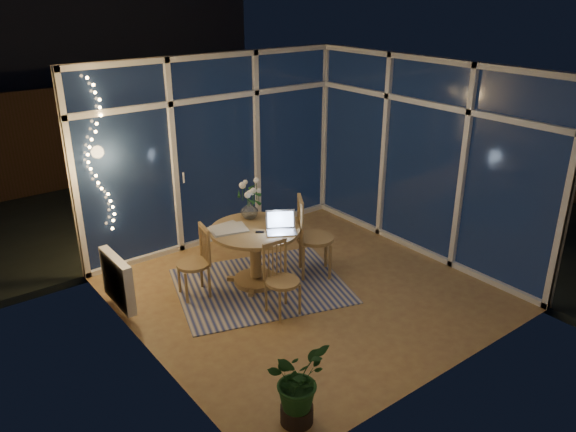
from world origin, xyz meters
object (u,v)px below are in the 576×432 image
object	(u,v)px
dining_table	(256,256)
chair_front	(283,280)
potted_plant	(297,385)
chair_left	(193,262)
laptop	(282,223)
chair_right	(315,236)
flower_vase	(249,210)

from	to	relation	value
dining_table	chair_front	distance (m)	0.77
dining_table	potted_plant	distance (m)	2.42
chair_left	laptop	size ratio (longest dim) A/B	2.53
chair_right	laptop	world-z (taller)	chair_right
chair_left	chair_right	distance (m)	1.54
chair_right	laptop	distance (m)	0.64
laptop	potted_plant	xyz separation A→B (m)	(-1.25, -1.88, -0.48)
dining_table	chair_right	distance (m)	0.79
chair_right	flower_vase	world-z (taller)	chair_right
chair_left	potted_plant	world-z (taller)	chair_left
chair_right	potted_plant	distance (m)	2.63
flower_vase	potted_plant	size ratio (longest dim) A/B	0.28
chair_left	chair_right	size ratio (longest dim) A/B	0.83
laptop	flower_vase	xyz separation A→B (m)	(-0.05, 0.59, -0.02)
chair_left	potted_plant	bearing A→B (deg)	2.10
dining_table	chair_front	world-z (taller)	chair_front
dining_table	chair_left	world-z (taller)	chair_left
laptop	chair_left	bearing A→B (deg)	-176.39
dining_table	potted_plant	world-z (taller)	potted_plant
dining_table	potted_plant	bearing A→B (deg)	-116.27
chair_front	laptop	distance (m)	0.72
laptop	potted_plant	distance (m)	2.31
chair_front	chair_right	bearing A→B (deg)	31.29
chair_right	flower_vase	bearing A→B (deg)	78.50
laptop	flower_vase	world-z (taller)	laptop
chair_left	flower_vase	bearing A→B (deg)	107.40
chair_front	dining_table	bearing A→B (deg)	80.16
dining_table	chair_front	size ratio (longest dim) A/B	1.27
chair_left	potted_plant	xyz separation A→B (m)	(-0.33, -2.36, -0.06)
chair_front	flower_vase	bearing A→B (deg)	76.69
chair_left	potted_plant	size ratio (longest dim) A/B	1.15
chair_front	flower_vase	world-z (taller)	flower_vase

